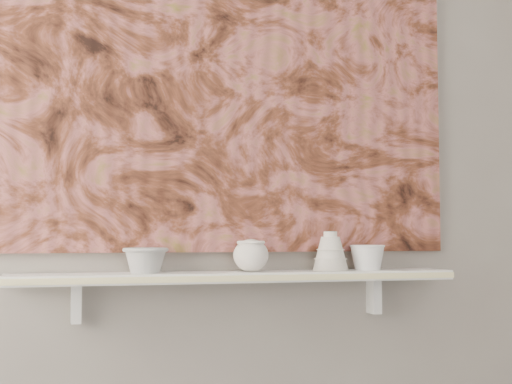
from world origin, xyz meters
name	(u,v)px	position (x,y,z in m)	size (l,w,h in m)	color
wall_back	(232,142)	(0.00, 1.60, 1.35)	(3.60, 3.60, 0.00)	gray
shelf	(239,277)	(0.00, 1.51, 0.92)	(1.40, 0.18, 0.03)	silver
shelf_stripe	(247,278)	(0.00, 1.41, 0.92)	(1.40, 0.01, 0.02)	#F2E8A1
bracket_left	(76,303)	(-0.49, 1.57, 0.84)	(0.03, 0.06, 0.12)	silver
bracket_right	(374,296)	(0.49, 1.57, 0.84)	(0.03, 0.06, 0.12)	silver
painting	(233,84)	(0.00, 1.59, 1.54)	(1.50, 0.03, 1.10)	brown
house_motif	(361,180)	(0.45, 1.57, 1.23)	(0.09, 0.00, 0.08)	black
bowl_grey	(145,260)	(-0.29, 1.51, 0.97)	(0.14, 0.14, 0.08)	gray
cup_cream	(251,255)	(0.04, 1.51, 0.98)	(0.11, 0.11, 0.10)	silver
bell_vessel	(330,251)	(0.31, 1.51, 0.99)	(0.12, 0.12, 0.13)	silver
bowl_white	(367,257)	(0.44, 1.51, 0.97)	(0.12, 0.12, 0.08)	white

